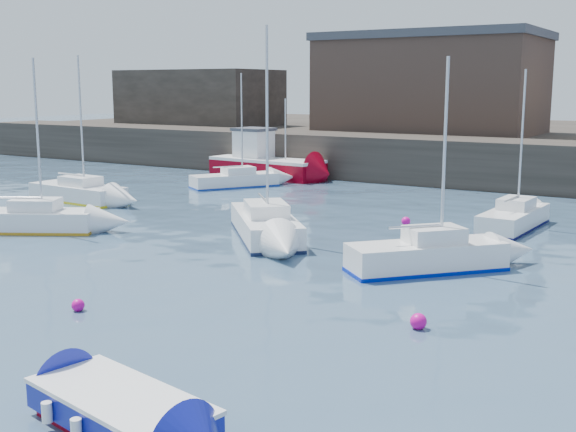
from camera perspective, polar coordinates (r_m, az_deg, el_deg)
The scene contains 16 objects.
water at distance 19.15m, azimuth -19.43°, elevation -9.92°, with size 220.00×220.00×0.00m, color #2D4760.
quay_wall at distance 48.52m, azimuth 14.39°, elevation 4.13°, with size 90.00×5.00×3.00m, color #28231E.
land_strip at distance 65.88m, azimuth 19.08°, elevation 5.35°, with size 90.00×32.00×2.80m, color #28231E.
warehouse at distance 57.78m, azimuth 11.26°, elevation 10.28°, with size 16.40×10.40×7.60m.
bldg_west at distance 67.86m, azimuth -7.01°, elevation 9.26°, with size 14.00×8.00×5.00m.
blue_dinghy at distance 14.34m, azimuth -13.08°, elevation -14.72°, with size 4.26×2.44×0.76m.
fishing_boat at distance 51.38m, azimuth -1.86°, elevation 4.30°, with size 8.60×3.85×5.54m.
sailboat_a at distance 34.11m, azimuth -19.66°, elevation -0.27°, with size 6.01×4.47×7.59m.
sailboat_b at distance 30.80m, azimuth -1.81°, elevation -0.67°, with size 6.22×6.53×8.80m.
sailboat_c at distance 25.78m, azimuth 10.95°, elevation -3.05°, with size 5.10×5.37×7.40m.
sailboat_e at distance 42.17m, azimuth -16.26°, elevation 1.82°, with size 6.35×2.40×8.02m.
sailboat_f at distance 34.33m, azimuth 17.42°, elevation -0.13°, with size 2.04×5.58×7.14m.
sailboat_h at distance 46.42m, azimuth -4.22°, elevation 2.88°, with size 4.49×5.68×7.19m.
buoy_near at distance 21.89m, azimuth -16.24°, elevation -7.21°, with size 0.38×0.38×0.38m, color #D6068A.
buoy_mid at distance 19.86m, azimuth 10.25°, elevation -8.76°, with size 0.45×0.45×0.45m, color #D6068A.
buoy_far at distance 34.08m, azimuth 9.29°, elevation -0.72°, with size 0.42×0.42×0.42m, color #D6068A.
Camera 1 is at (14.20, -11.14, 6.42)m, focal length 45.00 mm.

